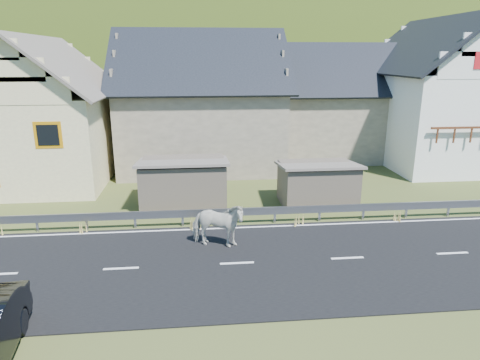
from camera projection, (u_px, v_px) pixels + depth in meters
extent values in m
plane|color=#34441B|center=(237.00, 264.00, 15.04)|extent=(160.00, 160.00, 0.00)
cube|color=black|center=(237.00, 264.00, 15.03)|extent=(60.00, 7.00, 0.04)
cube|color=silver|center=(237.00, 263.00, 15.03)|extent=(60.00, 6.60, 0.01)
cube|color=#93969B|center=(229.00, 212.00, 18.39)|extent=(28.00, 0.08, 0.34)
cube|color=#93969B|center=(37.00, 224.00, 17.72)|extent=(0.10, 0.06, 0.70)
cube|color=#93969B|center=(87.00, 222.00, 17.91)|extent=(0.10, 0.06, 0.70)
cube|color=#93969B|center=(135.00, 220.00, 18.10)|extent=(0.10, 0.06, 0.70)
cube|color=#93969B|center=(183.00, 219.00, 18.29)|extent=(0.10, 0.06, 0.70)
cube|color=#93969B|center=(229.00, 217.00, 18.48)|extent=(0.10, 0.06, 0.70)
cube|color=#93969B|center=(275.00, 215.00, 18.66)|extent=(0.10, 0.06, 0.70)
cube|color=#93969B|center=(319.00, 214.00, 18.85)|extent=(0.10, 0.06, 0.70)
cube|color=#93969B|center=(363.00, 212.00, 19.04)|extent=(0.10, 0.06, 0.70)
cube|color=#93969B|center=(406.00, 211.00, 19.23)|extent=(0.10, 0.06, 0.70)
cube|color=#93969B|center=(448.00, 209.00, 19.42)|extent=(0.10, 0.06, 0.70)
cube|color=brown|center=(184.00, 183.00, 20.75)|extent=(4.30, 3.30, 2.40)
cube|color=brown|center=(317.00, 184.00, 20.92)|extent=(3.80, 2.90, 2.20)
cube|color=#FFF0B0|center=(47.00, 137.00, 24.86)|extent=(7.00, 9.00, 5.00)
cube|color=#C27D09|center=(48.00, 135.00, 20.46)|extent=(1.30, 0.12, 1.30)
cube|color=tan|center=(11.00, 64.00, 24.97)|extent=(0.70, 0.70, 2.40)
cube|color=tan|center=(202.00, 126.00, 28.57)|extent=(10.00, 9.00, 5.00)
cube|color=tan|center=(337.00, 123.00, 31.48)|extent=(9.00, 8.00, 4.60)
cube|color=white|center=(438.00, 118.00, 28.99)|extent=(8.00, 10.00, 6.00)
ellipsoid|color=#2C3E10|center=(212.00, 118.00, 193.07)|extent=(440.00, 280.00, 260.00)
imported|color=beige|center=(217.00, 225.00, 16.10)|extent=(1.51, 2.29, 1.78)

